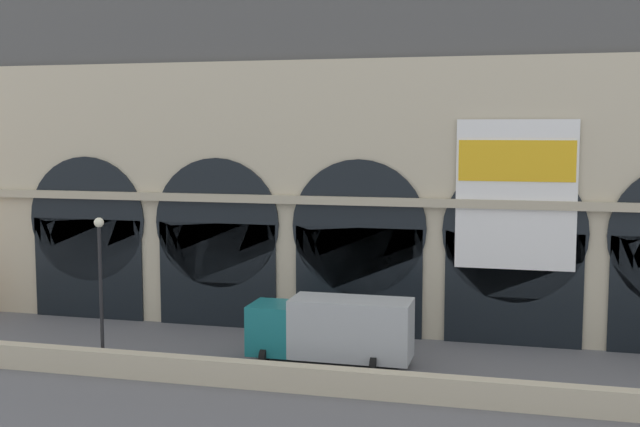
% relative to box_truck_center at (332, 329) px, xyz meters
% --- Properties ---
extents(ground_plane, '(200.00, 200.00, 0.00)m').
position_rel_box_truck_center_xyz_m(ground_plane, '(0.09, 0.56, -1.70)').
color(ground_plane, slate).
extents(quay_parapet_wall, '(90.00, 0.70, 1.11)m').
position_rel_box_truck_center_xyz_m(quay_parapet_wall, '(0.09, -3.99, -1.15)').
color(quay_parapet_wall, beige).
rests_on(quay_parapet_wall, ground).
extents(station_building, '(48.86, 4.98, 19.18)m').
position_rel_box_truck_center_xyz_m(station_building, '(0.13, 7.85, 7.54)').
color(station_building, beige).
rests_on(station_building, ground).
extents(box_truck_center, '(7.50, 2.91, 3.12)m').
position_rel_box_truck_center_xyz_m(box_truck_center, '(0.00, 0.00, 0.00)').
color(box_truck_center, '#19727A').
rests_on(box_truck_center, ground).
extents(street_lamp_quayside, '(0.44, 0.44, 6.90)m').
position_rel_box_truck_center_xyz_m(street_lamp_quayside, '(-9.90, -3.19, 2.71)').
color(street_lamp_quayside, black).
rests_on(street_lamp_quayside, ground).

